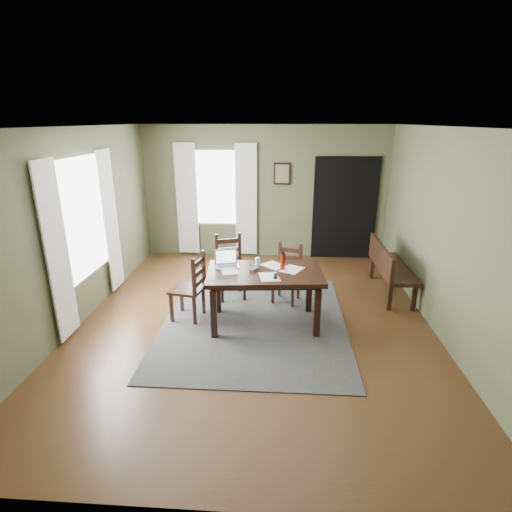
# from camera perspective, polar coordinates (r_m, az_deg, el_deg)

# --- Properties ---
(ground) EXTENTS (5.00, 6.00, 0.01)m
(ground) POSITION_cam_1_polar(r_m,az_deg,el_deg) (5.89, -0.20, -9.31)
(ground) COLOR #492C16
(room_shell) EXTENTS (5.02, 6.02, 2.71)m
(room_shell) POSITION_cam_1_polar(r_m,az_deg,el_deg) (5.29, -0.22, 8.24)
(room_shell) COLOR #515638
(room_shell) RESTS_ON ground
(rug) EXTENTS (2.60, 3.20, 0.01)m
(rug) POSITION_cam_1_polar(r_m,az_deg,el_deg) (5.89, -0.20, -9.21)
(rug) COLOR #383838
(rug) RESTS_ON ground
(dining_table) EXTENTS (1.66, 1.08, 0.79)m
(dining_table) POSITION_cam_1_polar(r_m,az_deg,el_deg) (5.53, 1.25, -3.16)
(dining_table) COLOR black
(dining_table) RESTS_ON rug
(chair_end) EXTENTS (0.51, 0.51, 1.00)m
(chair_end) POSITION_cam_1_polar(r_m,az_deg,el_deg) (5.84, -9.36, -4.49)
(chair_end) COLOR black
(chair_end) RESTS_ON rug
(chair_back_left) EXTENTS (0.57, 0.57, 1.02)m
(chair_back_left) POSITION_cam_1_polar(r_m,az_deg,el_deg) (6.51, -3.71, -1.63)
(chair_back_left) COLOR black
(chair_back_left) RESTS_ON rug
(chair_back_right) EXTENTS (0.51, 0.51, 0.92)m
(chair_back_right) POSITION_cam_1_polar(r_m,az_deg,el_deg) (6.37, 4.47, -2.59)
(chair_back_right) COLOR black
(chair_back_right) RESTS_ON rug
(bench) EXTENTS (0.48, 1.50, 0.85)m
(bench) POSITION_cam_1_polar(r_m,az_deg,el_deg) (6.96, 18.39, -1.18)
(bench) COLOR black
(bench) RESTS_ON ground
(laptop) EXTENTS (0.38, 0.33, 0.22)m
(laptop) POSITION_cam_1_polar(r_m,az_deg,el_deg) (5.70, -4.23, -0.84)
(laptop) COLOR #B7B7BC
(laptop) RESTS_ON dining_table
(computer_mouse) EXTENTS (0.10, 0.12, 0.03)m
(computer_mouse) POSITION_cam_1_polar(r_m,az_deg,el_deg) (5.50, -0.40, -1.98)
(computer_mouse) COLOR #3F3F42
(computer_mouse) RESTS_ON dining_table
(tv_remote) EXTENTS (0.05, 0.18, 0.02)m
(tv_remote) POSITION_cam_1_polar(r_m,az_deg,el_deg) (5.31, 2.82, -2.89)
(tv_remote) COLOR black
(tv_remote) RESTS_ON dining_table
(drinking_glass) EXTENTS (0.08, 0.08, 0.15)m
(drinking_glass) POSITION_cam_1_polar(r_m,az_deg,el_deg) (5.60, 0.22, -0.97)
(drinking_glass) COLOR silver
(drinking_glass) RESTS_ON dining_table
(water_bottle) EXTENTS (0.08, 0.08, 0.25)m
(water_bottle) POSITION_cam_1_polar(r_m,az_deg,el_deg) (5.56, 3.85, -0.73)
(water_bottle) COLOR #9E200C
(water_bottle) RESTS_ON dining_table
(paper_a) EXTENTS (0.29, 0.34, 0.00)m
(paper_a) POSITION_cam_1_polar(r_m,az_deg,el_deg) (5.52, -3.78, -2.11)
(paper_a) COLOR white
(paper_a) RESTS_ON dining_table
(paper_b) EXTENTS (0.31, 0.37, 0.00)m
(paper_b) POSITION_cam_1_polar(r_m,az_deg,el_deg) (5.31, 1.91, -2.98)
(paper_b) COLOR white
(paper_b) RESTS_ON dining_table
(paper_c) EXTENTS (0.41, 0.41, 0.00)m
(paper_c) POSITION_cam_1_polar(r_m,az_deg,el_deg) (5.72, 2.58, -1.35)
(paper_c) COLOR white
(paper_c) RESTS_ON dining_table
(paper_d) EXTENTS (0.37, 0.40, 0.00)m
(paper_d) POSITION_cam_1_polar(r_m,az_deg,el_deg) (5.58, 5.14, -1.92)
(paper_d) COLOR white
(paper_d) RESTS_ON dining_table
(window_left) EXTENTS (0.01, 1.30, 1.70)m
(window_left) POSITION_cam_1_polar(r_m,az_deg,el_deg) (6.23, -23.48, 4.98)
(window_left) COLOR white
(window_left) RESTS_ON ground
(window_back) EXTENTS (1.00, 0.01, 1.50)m
(window_back) POSITION_cam_1_polar(r_m,az_deg,el_deg) (8.37, -5.71, 9.66)
(window_back) COLOR white
(window_back) RESTS_ON ground
(curtain_left_near) EXTENTS (0.03, 0.48, 2.30)m
(curtain_left_near) POSITION_cam_1_polar(r_m,az_deg,el_deg) (5.58, -26.55, 0.40)
(curtain_left_near) COLOR silver
(curtain_left_near) RESTS_ON ground
(curtain_left_far) EXTENTS (0.03, 0.48, 2.30)m
(curtain_left_far) POSITION_cam_1_polar(r_m,az_deg,el_deg) (6.99, -20.05, 4.67)
(curtain_left_far) COLOR silver
(curtain_left_far) RESTS_ON ground
(curtain_back_left) EXTENTS (0.44, 0.03, 2.30)m
(curtain_back_left) POSITION_cam_1_polar(r_m,az_deg,el_deg) (8.51, -9.85, 7.92)
(curtain_back_left) COLOR silver
(curtain_back_left) RESTS_ON ground
(curtain_back_right) EXTENTS (0.44, 0.03, 2.30)m
(curtain_back_right) POSITION_cam_1_polar(r_m,az_deg,el_deg) (8.31, -1.43, 7.92)
(curtain_back_right) COLOR silver
(curtain_back_right) RESTS_ON ground
(framed_picture) EXTENTS (0.34, 0.03, 0.44)m
(framed_picture) POSITION_cam_1_polar(r_m,az_deg,el_deg) (8.21, 3.74, 11.65)
(framed_picture) COLOR black
(framed_picture) RESTS_ON ground
(doorway_back) EXTENTS (1.30, 0.03, 2.10)m
(doorway_back) POSITION_cam_1_polar(r_m,az_deg,el_deg) (8.43, 12.57, 6.60)
(doorway_back) COLOR black
(doorway_back) RESTS_ON ground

